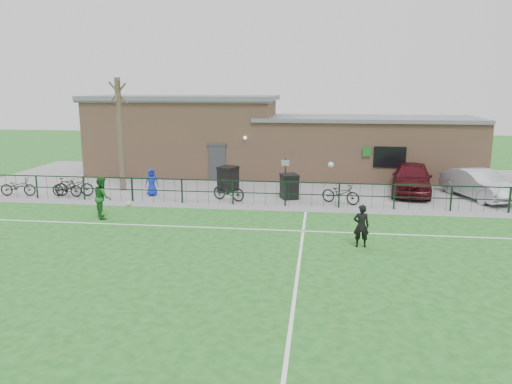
# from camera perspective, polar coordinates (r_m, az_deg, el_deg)

# --- Properties ---
(ground) EXTENTS (90.00, 90.00, 0.00)m
(ground) POSITION_cam_1_polar(r_m,az_deg,el_deg) (16.11, -2.32, -8.25)
(ground) COLOR #19581A
(ground) RESTS_ON ground
(paving_strip) EXTENTS (34.00, 13.00, 0.02)m
(paving_strip) POSITION_cam_1_polar(r_m,az_deg,el_deg) (29.04, 2.17, 1.00)
(paving_strip) COLOR gray
(paving_strip) RESTS_ON ground
(pitch_line_touch) EXTENTS (28.00, 0.10, 0.01)m
(pitch_line_touch) POSITION_cam_1_polar(r_m,az_deg,el_deg) (23.51, 0.88, -1.67)
(pitch_line_touch) COLOR white
(pitch_line_touch) RESTS_ON ground
(pitch_line_mid) EXTENTS (28.00, 0.10, 0.01)m
(pitch_line_mid) POSITION_cam_1_polar(r_m,az_deg,el_deg) (19.86, -0.37, -4.26)
(pitch_line_mid) COLOR white
(pitch_line_mid) RESTS_ON ground
(pitch_line_perp) EXTENTS (0.10, 16.00, 0.01)m
(pitch_line_perp) POSITION_cam_1_polar(r_m,az_deg,el_deg) (15.91, 4.88, -8.54)
(pitch_line_perp) COLOR white
(pitch_line_perp) RESTS_ON ground
(perimeter_fence) EXTENTS (28.00, 0.10, 1.20)m
(perimeter_fence) POSITION_cam_1_polar(r_m,az_deg,el_deg) (23.56, 0.94, -0.15)
(perimeter_fence) COLOR black
(perimeter_fence) RESTS_ON ground
(bare_tree) EXTENTS (0.30, 0.30, 6.00)m
(bare_tree) POSITION_cam_1_polar(r_m,az_deg,el_deg) (27.62, -15.25, 6.28)
(bare_tree) COLOR #4C3E2E
(bare_tree) RESTS_ON ground
(wheelie_bin_left) EXTENTS (1.12, 1.18, 1.25)m
(wheelie_bin_left) POSITION_cam_1_polar(r_m,az_deg,el_deg) (26.82, -3.20, 1.44)
(wheelie_bin_left) COLOR black
(wheelie_bin_left) RESTS_ON paving_strip
(wheelie_bin_right) EXTENTS (1.02, 1.08, 1.16)m
(wheelie_bin_right) POSITION_cam_1_polar(r_m,az_deg,el_deg) (25.03, 3.82, 0.56)
(wheelie_bin_right) COLOR black
(wheelie_bin_right) RESTS_ON paving_strip
(sign_post) EXTENTS (0.08, 0.08, 2.00)m
(sign_post) POSITION_cam_1_polar(r_m,az_deg,el_deg) (25.27, 3.36, 1.64)
(sign_post) COLOR black
(sign_post) RESTS_ON paving_strip
(car_maroon) EXTENTS (2.71, 5.08, 1.65)m
(car_maroon) POSITION_cam_1_polar(r_m,az_deg,el_deg) (27.32, 17.37, 1.52)
(car_maroon) COLOR #3F0B13
(car_maroon) RESTS_ON paving_strip
(car_silver) EXTENTS (3.01, 4.70, 1.46)m
(car_silver) POSITION_cam_1_polar(r_m,az_deg,el_deg) (27.32, 24.07, 0.82)
(car_silver) COLOR #A9ACB1
(car_silver) RESTS_ON paving_strip
(bicycle_a) EXTENTS (1.87, 0.84, 0.95)m
(bicycle_a) POSITION_cam_1_polar(r_m,az_deg,el_deg) (28.39, -25.55, 0.55)
(bicycle_a) COLOR black
(bicycle_a) RESTS_ON paving_strip
(bicycle_b) EXTENTS (1.62, 0.50, 0.97)m
(bicycle_b) POSITION_cam_1_polar(r_m,az_deg,el_deg) (27.18, -20.81, 0.50)
(bicycle_b) COLOR black
(bicycle_b) RESTS_ON paving_strip
(bicycle_c) EXTENTS (2.07, 0.93, 1.05)m
(bicycle_c) POSITION_cam_1_polar(r_m,az_deg,el_deg) (27.23, -20.07, 0.66)
(bicycle_c) COLOR black
(bicycle_c) RESTS_ON paving_strip
(bicycle_d) EXTENTS (1.82, 1.08, 1.05)m
(bicycle_d) POSITION_cam_1_polar(r_m,az_deg,el_deg) (24.57, -3.15, 0.22)
(bicycle_d) COLOR black
(bicycle_d) RESTS_ON paving_strip
(bicycle_e) EXTENTS (2.00, 1.37, 1.00)m
(bicycle_e) POSITION_cam_1_polar(r_m,az_deg,el_deg) (24.27, 9.65, -0.15)
(bicycle_e) COLOR black
(bicycle_e) RESTS_ON paving_strip
(spectator_child) EXTENTS (0.80, 0.66, 1.41)m
(spectator_child) POSITION_cam_1_polar(r_m,az_deg,el_deg) (26.13, -11.83, 1.09)
(spectator_child) COLOR #1329B5
(spectator_child) RESTS_ON paving_strip
(goalkeeper_kick) EXTENTS (1.47, 2.81, 2.64)m
(goalkeeper_kick) POSITION_cam_1_polar(r_m,az_deg,el_deg) (17.99, 11.81, -3.56)
(goalkeeper_kick) COLOR black
(goalkeeper_kick) RESTS_ON ground
(outfield_player) EXTENTS (1.03, 1.10, 1.80)m
(outfield_player) POSITION_cam_1_polar(r_m,az_deg,el_deg) (22.35, -17.14, -0.59)
(outfield_player) COLOR #1A5D21
(outfield_player) RESTS_ON ground
(ball_ground) EXTENTS (0.23, 0.23, 0.23)m
(ball_ground) POSITION_cam_1_polar(r_m,az_deg,el_deg) (24.32, -14.35, -1.32)
(ball_ground) COLOR white
(ball_ground) RESTS_ON ground
(clubhouse) EXTENTS (24.25, 5.40, 4.96)m
(clubhouse) POSITION_cam_1_polar(r_m,az_deg,el_deg) (31.75, 1.11, 6.00)
(clubhouse) COLOR #A77C5D
(clubhouse) RESTS_ON ground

